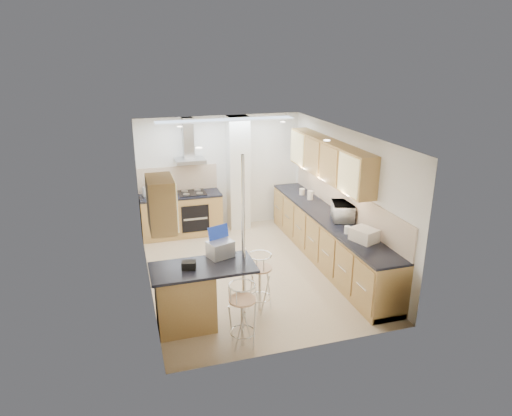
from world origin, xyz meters
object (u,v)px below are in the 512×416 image
object	(u,v)px
laptop	(220,249)
bar_stool_end	(260,282)
bread_bin	(364,235)
bar_stool_near	(242,315)
microwave	(343,211)

from	to	relation	value
laptop	bar_stool_end	world-z (taller)	laptop
bar_stool_end	bread_bin	size ratio (longest dim) A/B	2.38
bar_stool_near	bar_stool_end	distance (m)	0.95
bread_bin	bar_stool_near	bearing A→B (deg)	179.97
bar_stool_end	bread_bin	world-z (taller)	bread_bin
laptop	bread_bin	distance (m)	2.33
microwave	bread_bin	size ratio (longest dim) A/B	1.41
microwave	bar_stool_end	distance (m)	2.22
bar_stool_near	bread_bin	world-z (taller)	bread_bin
laptop	bread_bin	world-z (taller)	laptop
microwave	bar_stool_near	bearing A→B (deg)	146.91
microwave	laptop	bearing A→B (deg)	130.10
bar_stool_near	bread_bin	size ratio (longest dim) A/B	2.37
laptop	bread_bin	xyz separation A→B (m)	(2.33, -0.05, -0.04)
bar_stool_end	microwave	bearing A→B (deg)	-28.52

